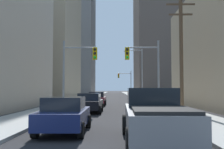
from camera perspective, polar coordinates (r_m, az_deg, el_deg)
sidewalk_left at (r=52.62m, az=-5.27°, el=-5.04°), size 3.28×160.00×0.15m
sidewalk_right at (r=52.55m, az=5.92°, el=-5.04°), size 3.28×160.00×0.15m
pickup_truck_grey at (r=9.34m, az=9.40°, el=-8.87°), size 2.20×5.45×1.90m
sedan_navy at (r=11.36m, az=-10.34°, el=-8.64°), size 1.95×4.23×1.52m
sedan_black at (r=20.34m, az=-4.93°, el=-6.20°), size 1.95×4.25×1.52m
sedan_maroon at (r=28.56m, az=-3.33°, el=-5.31°), size 1.95×4.23×1.52m
traffic_signal_near_left at (r=22.44m, az=-7.49°, el=2.36°), size 2.97×0.44×6.00m
traffic_signal_near_right at (r=22.34m, az=7.09°, el=2.38°), size 2.96×0.44×6.00m
traffic_signal_far_right at (r=61.05m, az=2.94°, el=-1.08°), size 3.20×0.44×6.00m
utility_pole_right at (r=20.68m, az=14.97°, el=5.05°), size 2.20×0.28×9.01m
street_lamp_right at (r=36.87m, az=5.96°, el=1.11°), size 2.67×0.32×7.50m
building_left_mid_office at (r=56.90m, az=-16.34°, el=11.39°), size 16.01×20.13×31.98m
building_left_far_tower at (r=101.09m, az=-10.21°, el=14.04°), size 21.12×19.67×63.14m
building_right_far_highrise at (r=95.23m, az=12.83°, el=13.21°), size 24.52×25.15×56.97m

